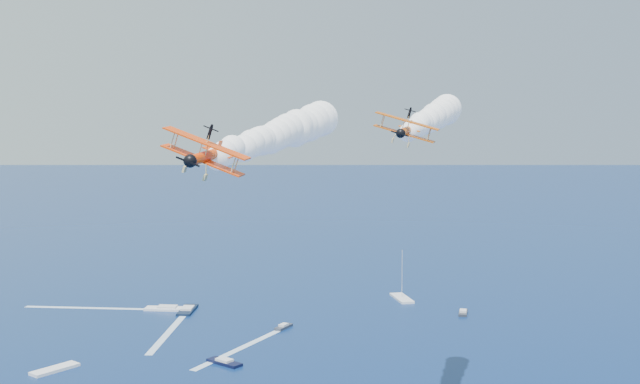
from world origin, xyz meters
TOP-DOWN VIEW (x-y plane):
  - biplane_lead at (12.72, 24.83)m, footprint 12.36×12.90m
  - biplane_trail at (-22.46, 14.63)m, footprint 13.02×13.44m
  - smoke_trail_lead at (32.04, 40.87)m, footprint 52.23×51.48m
  - smoke_trail_trail at (-3.60, 31.19)m, footprint 52.25×51.87m
  - spectator_boats at (-0.45, 115.82)m, footprint 213.17×182.22m
  - boat_wakes at (-0.41, 129.36)m, footprint 141.86×98.34m

SIDE VIEW (x-z plane):
  - boat_wakes at x=-0.41m, z-range 0.01..0.05m
  - spectator_boats at x=-0.45m, z-range 0.00..0.70m
  - biplane_trail at x=-22.46m, z-range 49.18..58.11m
  - smoke_trail_trail at x=-3.60m, z-range 50.79..60.24m
  - biplane_lead at x=12.72m, z-range 51.78..59.90m
  - smoke_trail_lead at x=32.04m, z-range 52.99..62.43m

